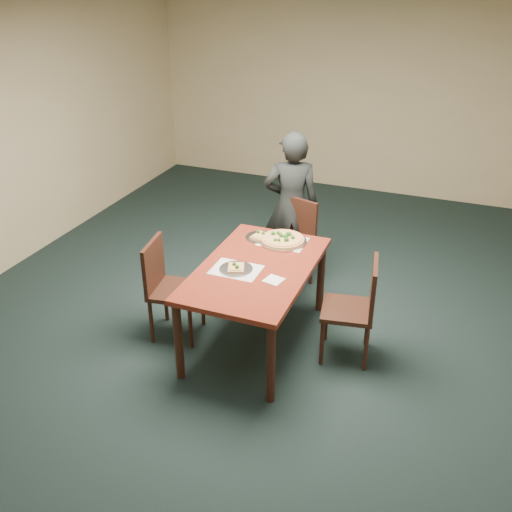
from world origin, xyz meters
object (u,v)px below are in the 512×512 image
(dining_table, at_px, (256,276))
(pizza_pan, at_px, (283,239))
(diner, at_px, (291,206))
(chair_left, at_px, (167,283))
(slice_plate_far, at_px, (261,237))
(slice_plate_near, at_px, (236,268))
(chair_far, at_px, (292,238))
(chair_right, at_px, (357,304))

(dining_table, relative_size, pizza_pan, 3.43)
(pizza_pan, bearing_deg, diner, 102.64)
(chair_left, height_order, slice_plate_far, chair_left)
(dining_table, bearing_deg, slice_plate_far, 107.00)
(diner, relative_size, slice_plate_near, 5.57)
(dining_table, relative_size, chair_far, 1.65)
(slice_plate_near, relative_size, slice_plate_far, 1.00)
(chair_left, bearing_deg, slice_plate_far, -50.00)
(chair_far, xyz_separation_m, pizza_pan, (0.09, -0.56, 0.26))
(chair_far, height_order, slice_plate_far, chair_far)
(dining_table, height_order, slice_plate_near, slice_plate_near)
(chair_far, bearing_deg, chair_right, -31.27)
(pizza_pan, bearing_deg, slice_plate_near, -106.33)
(dining_table, relative_size, chair_right, 1.65)
(chair_right, relative_size, diner, 0.58)
(chair_left, xyz_separation_m, pizza_pan, (0.83, 0.70, 0.26))
(diner, distance_m, pizza_pan, 0.78)
(chair_right, bearing_deg, slice_plate_near, -87.48)
(chair_right, height_order, slice_plate_far, chair_right)
(slice_plate_far, bearing_deg, chair_far, 76.79)
(pizza_pan, relative_size, slice_plate_far, 1.56)
(dining_table, xyz_separation_m, pizza_pan, (0.05, 0.53, 0.12))
(chair_right, xyz_separation_m, slice_plate_far, (-1.02, 0.43, 0.25))
(slice_plate_far, bearing_deg, dining_table, -73.00)
(chair_right, distance_m, slice_plate_near, 1.04)
(diner, bearing_deg, slice_plate_far, 66.79)
(chair_far, distance_m, slice_plate_near, 1.23)
(pizza_pan, xyz_separation_m, slice_plate_far, (-0.22, 0.00, -0.01))
(pizza_pan, xyz_separation_m, slice_plate_near, (-0.19, -0.64, -0.01))
(chair_left, height_order, slice_plate_near, chair_left)
(chair_right, bearing_deg, pizza_pan, -127.70)
(chair_right, bearing_deg, diner, -150.19)
(diner, xyz_separation_m, pizza_pan, (0.17, -0.76, -0.01))
(chair_far, height_order, slice_plate_near, chair_far)
(chair_far, relative_size, slice_plate_far, 3.25)
(dining_table, height_order, pizza_pan, pizza_pan)
(slice_plate_near, bearing_deg, diner, 89.25)
(chair_left, distance_m, chair_right, 1.65)
(dining_table, xyz_separation_m, slice_plate_near, (-0.13, -0.11, 0.11))
(chair_right, bearing_deg, slice_plate_far, -122.43)
(slice_plate_near, bearing_deg, pizza_pan, 73.67)
(diner, bearing_deg, pizza_pan, 82.95)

